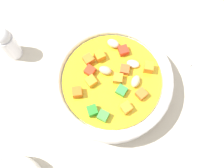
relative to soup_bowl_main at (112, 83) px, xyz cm
name	(u,v)px	position (x,y,z in cm)	size (l,w,h in cm)	color
ground_plane	(112,90)	(0.00, 0.01, -4.11)	(140.00, 140.00, 2.00)	#BAB2A0
soup_bowl_main	(112,83)	(0.00, 0.00, 0.00)	(20.86, 20.86, 6.58)	white
spoon	(154,25)	(5.35, -14.49, -2.72)	(18.40, 2.18, 0.84)	silver
pepper_shaker	(8,43)	(17.06, 10.42, 0.99)	(3.10, 3.10, 8.25)	silver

